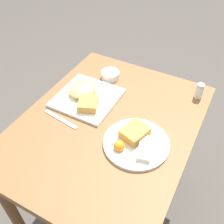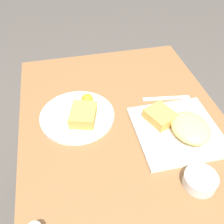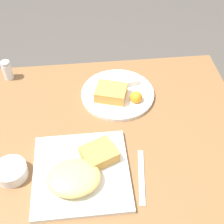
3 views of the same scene
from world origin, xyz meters
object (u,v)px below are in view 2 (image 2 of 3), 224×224
Objects in this scene: plate_oval_far at (78,114)px; plate_square_near at (180,127)px; sauce_ramekin at (200,180)px; butter_knife at (166,98)px.

plate_square_near is at bearing -113.89° from plate_oval_far.
plate_oval_far is 2.82× the size of sauce_ramekin.
sauce_ramekin is (-0.34, -0.30, 0.00)m from plate_oval_far.
butter_knife is at bearing -85.12° from plate_oval_far.
plate_oval_far is (0.14, 0.32, -0.01)m from plate_square_near.
plate_oval_far reaches higher than sauce_ramekin.
sauce_ramekin is at bearing 173.05° from plate_square_near.
plate_oval_far is 0.45m from sauce_ramekin.
sauce_ramekin is 0.51× the size of butter_knife.
plate_square_near is at bearing -6.95° from sauce_ramekin.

